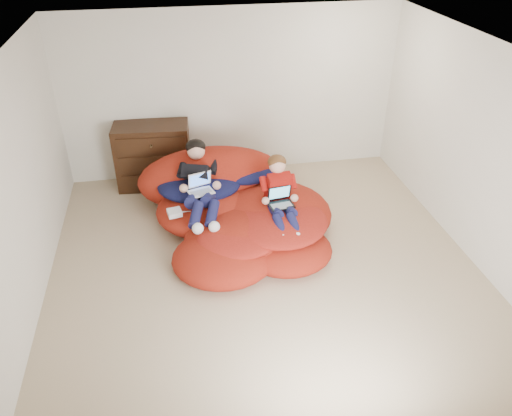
{
  "coord_description": "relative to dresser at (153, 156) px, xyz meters",
  "views": [
    {
      "loc": [
        -0.94,
        -4.62,
        3.77
      ],
      "look_at": [
        -0.06,
        0.17,
        0.7
      ],
      "focal_mm": 35.0,
      "sensor_mm": 36.0,
      "label": 1
    }
  ],
  "objects": [
    {
      "name": "laptop_white",
      "position": [
        0.59,
        -1.31,
        0.15
      ],
      "size": [
        0.36,
        0.34,
        0.23
      ],
      "color": "silver",
      "rests_on": "older_boy"
    },
    {
      "name": "power_adapter",
      "position": [
        0.24,
        -1.53,
        -0.06
      ],
      "size": [
        0.2,
        0.2,
        0.06
      ],
      "primitive_type": "cube",
      "rotation": [
        0.0,
        0.0,
        0.18
      ],
      "color": "silver",
      "rests_on": "beanbag_pile"
    },
    {
      "name": "room_shell",
      "position": [
        1.24,
        -2.21,
        -0.26
      ],
      "size": [
        5.1,
        5.1,
        2.77
      ],
      "color": "tan",
      "rests_on": "ground"
    },
    {
      "name": "older_boy",
      "position": [
        0.59,
        -1.16,
        0.18
      ],
      "size": [
        0.48,
        1.33,
        0.7
      ],
      "color": "black",
      "rests_on": "beanbag_pile"
    },
    {
      "name": "laptop_black",
      "position": [
        1.55,
        -1.69,
        0.08
      ],
      "size": [
        0.33,
        0.3,
        0.22
      ],
      "color": "black",
      "rests_on": "younger_boy"
    },
    {
      "name": "beanbag_pile",
      "position": [
        1.04,
        -1.38,
        -0.22
      ],
      "size": [
        2.52,
        2.49,
        0.93
      ],
      "color": "#A52212",
      "rests_on": "ground"
    },
    {
      "name": "younger_boy",
      "position": [
        1.55,
        -1.66,
        0.16
      ],
      "size": [
        0.34,
        0.96,
        0.75
      ],
      "color": "#A3140E",
      "rests_on": "beanbag_pile"
    },
    {
      "name": "dresser",
      "position": [
        0.0,
        0.0,
        0.0
      ],
      "size": [
        1.12,
        0.64,
        0.97
      ],
      "color": "black",
      "rests_on": "ground"
    },
    {
      "name": "cream_pillow",
      "position": [
        0.5,
        -0.58,
        0.14
      ],
      "size": [
        0.39,
        0.25,
        0.25
      ],
      "primitive_type": "ellipsoid",
      "color": "white",
      "rests_on": "beanbag_pile"
    }
  ]
}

